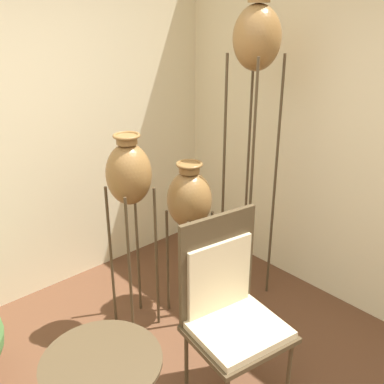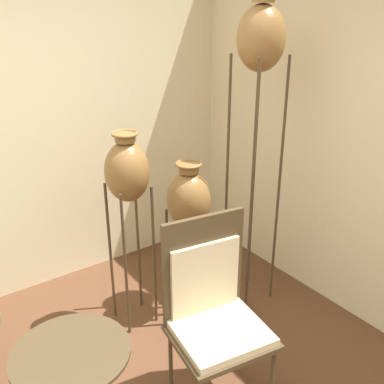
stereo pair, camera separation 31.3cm
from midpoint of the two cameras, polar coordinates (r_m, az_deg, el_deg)
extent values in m
cylinder|color=#473823|center=(3.17, 10.40, -0.74)|extent=(0.02, 0.02, 1.89)
cylinder|color=#473823|center=(3.36, 13.62, 0.36)|extent=(0.02, 0.02, 1.89)
cylinder|color=#473823|center=(3.35, 7.12, 0.77)|extent=(0.02, 0.02, 1.89)
cylinder|color=#473823|center=(3.53, 10.35, 1.74)|extent=(0.02, 0.02, 1.89)
torus|color=#473823|center=(3.12, 11.66, 16.78)|extent=(0.28, 0.28, 0.02)
ellipsoid|color=olive|center=(3.11, 11.80, 18.53)|extent=(0.32, 0.32, 0.43)
cylinder|color=#473823|center=(3.08, -5.55, -9.65)|extent=(0.02, 0.02, 1.09)
cylinder|color=#473823|center=(3.18, -2.01, -8.40)|extent=(0.02, 0.02, 1.09)
cylinder|color=#473823|center=(3.25, -7.60, -7.86)|extent=(0.02, 0.02, 1.09)
cylinder|color=#473823|center=(3.35, -4.19, -6.74)|extent=(0.02, 0.02, 1.09)
torus|color=#473823|center=(2.97, -5.19, 0.86)|extent=(0.24, 0.24, 0.02)
ellipsoid|color=olive|center=(2.94, -5.25, 2.52)|extent=(0.30, 0.30, 0.41)
cylinder|color=olive|center=(2.86, -5.42, 6.84)|extent=(0.13, 0.13, 0.05)
torus|color=olive|center=(2.86, -5.44, 7.34)|extent=(0.17, 0.17, 0.02)
cylinder|color=#473823|center=(3.22, 1.96, -10.54)|extent=(0.02, 0.02, 0.84)
cylinder|color=#473823|center=(3.34, 5.11, -9.23)|extent=(0.02, 0.02, 0.84)
cylinder|color=#473823|center=(3.38, -0.45, -8.80)|extent=(0.02, 0.02, 0.84)
cylinder|color=#473823|center=(3.49, 2.65, -7.62)|extent=(0.02, 0.02, 0.84)
torus|color=#473823|center=(3.15, 2.44, -2.53)|extent=(0.24, 0.24, 0.02)
ellipsoid|color=olive|center=(3.11, 2.47, -1.01)|extent=(0.31, 0.31, 0.41)
cylinder|color=olive|center=(3.03, 2.54, 3.01)|extent=(0.14, 0.14, 0.06)
torus|color=olive|center=(3.02, 2.55, 3.52)|extent=(0.18, 0.18, 0.02)
cylinder|color=#473823|center=(2.78, 13.53, -22.63)|extent=(0.02, 0.02, 0.48)
cylinder|color=#473823|center=(2.82, 0.67, -21.00)|extent=(0.02, 0.02, 0.48)
cylinder|color=#473823|center=(3.00, 8.57, -18.13)|extent=(0.02, 0.02, 0.48)
cube|color=#473823|center=(2.61, 7.30, -17.94)|extent=(0.58, 0.54, 0.03)
cube|color=beige|center=(2.59, 7.34, -17.35)|extent=(0.54, 0.49, 0.04)
cube|color=#473823|center=(2.55, 4.98, -9.53)|extent=(0.49, 0.11, 0.63)
cube|color=beige|center=(2.57, 5.25, -11.01)|extent=(0.42, 0.09, 0.44)
cylinder|color=#473823|center=(2.16, -10.97, -19.60)|extent=(0.54, 0.54, 0.02)
camera|label=1|loc=(0.16, -87.14, 1.22)|focal=42.00mm
camera|label=2|loc=(0.16, 92.86, -1.22)|focal=42.00mm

